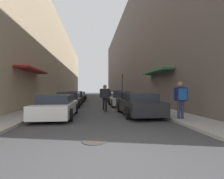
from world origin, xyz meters
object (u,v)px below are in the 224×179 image
(parked_car_left_2, at_px, (76,97))
(parked_car_right_4, at_px, (107,94))
(traffic_light, at_px, (122,84))
(pedestrian, at_px, (181,96))
(parked_car_right_2, at_px, (115,97))
(skateboarder, at_px, (105,95))
(parked_car_left_0, at_px, (57,106))
(manhole_cover, at_px, (94,141))
(parked_car_right_3, at_px, (110,95))
(parked_car_right_1, at_px, (120,99))
(parked_car_left_3, at_px, (80,96))
(parked_car_left_1, at_px, (69,100))
(parked_car_right_0, at_px, (138,104))

(parked_car_left_2, relative_size, parked_car_right_4, 1.04)
(traffic_light, bearing_deg, pedestrian, -89.78)
(parked_car_right_2, height_order, skateboarder, skateboarder)
(parked_car_left_0, bearing_deg, manhole_cover, -67.55)
(parked_car_right_3, distance_m, parked_car_right_4, 5.78)
(parked_car_left_2, height_order, parked_car_right_4, parked_car_right_4)
(manhole_cover, relative_size, traffic_light, 0.20)
(parked_car_right_2, distance_m, traffic_light, 3.77)
(skateboarder, bearing_deg, manhole_cover, -96.46)
(manhole_cover, bearing_deg, parked_car_right_4, 84.38)
(parked_car_right_4, bearing_deg, parked_car_right_1, -90.46)
(parked_car_left_3, height_order, traffic_light, traffic_light)
(skateboarder, bearing_deg, parked_car_left_1, 129.29)
(parked_car_right_2, height_order, pedestrian, pedestrian)
(skateboarder, distance_m, traffic_light, 11.83)
(manhole_cover, bearing_deg, traffic_light, 77.70)
(traffic_light, xyz_separation_m, pedestrian, (0.06, -15.62, -1.09))
(parked_car_left_0, height_order, skateboarder, skateboarder)
(parked_car_left_3, relative_size, manhole_cover, 6.59)
(parked_car_left_1, relative_size, parked_car_right_3, 0.92)
(parked_car_left_3, distance_m, skateboarder, 15.13)
(manhole_cover, bearing_deg, parked_car_right_1, 76.90)
(manhole_cover, bearing_deg, skateboarder, 83.54)
(parked_car_right_2, relative_size, skateboarder, 2.26)
(parked_car_right_0, bearing_deg, pedestrian, -54.59)
(parked_car_right_3, bearing_deg, skateboarder, -97.56)
(traffic_light, bearing_deg, parked_car_right_1, -101.22)
(parked_car_left_1, xyz_separation_m, traffic_light, (6.09, 7.82, 1.67))
(parked_car_left_2, bearing_deg, parked_car_left_1, -90.87)
(parked_car_left_1, height_order, parked_car_right_1, parked_car_right_1)
(parked_car_left_1, bearing_deg, parked_car_left_0, -88.56)
(parked_car_right_4, bearing_deg, manhole_cover, -95.62)
(parked_car_left_1, xyz_separation_m, skateboarder, (2.88, -3.52, 0.51))
(manhole_cover, bearing_deg, parked_car_left_0, 112.45)
(parked_car_left_1, height_order, skateboarder, skateboarder)
(parked_car_right_3, bearing_deg, parked_car_left_0, -105.83)
(parked_car_left_0, xyz_separation_m, parked_car_right_0, (4.48, 0.30, 0.04))
(parked_car_left_2, relative_size, parked_car_right_0, 1.01)
(parked_car_left_3, height_order, parked_car_right_4, parked_car_right_4)
(skateboarder, xyz_separation_m, traffic_light, (3.21, 11.33, 1.16))
(parked_car_right_4, bearing_deg, pedestrian, -86.38)
(parked_car_left_0, relative_size, traffic_light, 1.31)
(parked_car_left_0, bearing_deg, parked_car_right_4, 78.24)
(skateboarder, relative_size, traffic_light, 0.52)
(parked_car_right_0, distance_m, parked_car_right_3, 15.61)
(parked_car_right_4, bearing_deg, parked_car_left_2, -115.06)
(parked_car_left_1, distance_m, parked_car_right_2, 6.64)
(parked_car_left_0, height_order, parked_car_left_2, parked_car_left_2)
(traffic_light, bearing_deg, parked_car_left_1, -127.93)
(parked_car_left_0, xyz_separation_m, traffic_light, (5.94, 13.79, 1.70))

